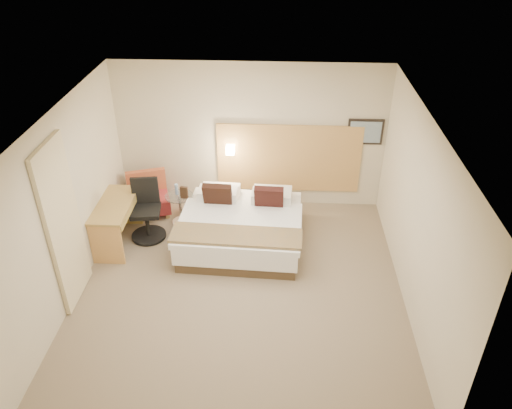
# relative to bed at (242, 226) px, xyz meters

# --- Properties ---
(floor) EXTENTS (4.80, 5.00, 0.02)m
(floor) POSITION_rel_bed_xyz_m (0.07, -1.18, -0.33)
(floor) COLOR #7C6A54
(floor) RESTS_ON ground
(ceiling) EXTENTS (4.80, 5.00, 0.02)m
(ceiling) POSITION_rel_bed_xyz_m (0.07, -1.18, 2.39)
(ceiling) COLOR white
(ceiling) RESTS_ON floor
(wall_back) EXTENTS (4.80, 0.02, 2.70)m
(wall_back) POSITION_rel_bed_xyz_m (0.07, 1.33, 1.03)
(wall_back) COLOR beige
(wall_back) RESTS_ON floor
(wall_front) EXTENTS (4.80, 0.02, 2.70)m
(wall_front) POSITION_rel_bed_xyz_m (0.07, -3.69, 1.03)
(wall_front) COLOR beige
(wall_front) RESTS_ON floor
(wall_left) EXTENTS (0.02, 5.00, 2.70)m
(wall_left) POSITION_rel_bed_xyz_m (-2.34, -1.18, 1.03)
(wall_left) COLOR beige
(wall_left) RESTS_ON floor
(wall_right) EXTENTS (0.02, 5.00, 2.70)m
(wall_right) POSITION_rel_bed_xyz_m (2.48, -1.18, 1.03)
(wall_right) COLOR beige
(wall_right) RESTS_ON floor
(headboard_panel) EXTENTS (2.60, 0.04, 1.30)m
(headboard_panel) POSITION_rel_bed_xyz_m (0.77, 1.29, 0.63)
(headboard_panel) COLOR #BC8949
(headboard_panel) RESTS_ON wall_back
(art_frame) EXTENTS (0.62, 0.03, 0.47)m
(art_frame) POSITION_rel_bed_xyz_m (2.09, 1.30, 1.18)
(art_frame) COLOR black
(art_frame) RESTS_ON wall_back
(art_canvas) EXTENTS (0.54, 0.01, 0.39)m
(art_canvas) POSITION_rel_bed_xyz_m (2.09, 1.28, 1.18)
(art_canvas) COLOR #738B9F
(art_canvas) RESTS_ON wall_back
(lamp_arm) EXTENTS (0.02, 0.12, 0.02)m
(lamp_arm) POSITION_rel_bed_xyz_m (-0.28, 1.24, 0.83)
(lamp_arm) COLOR silver
(lamp_arm) RESTS_ON wall_back
(lamp_shade) EXTENTS (0.15, 0.15, 0.15)m
(lamp_shade) POSITION_rel_bed_xyz_m (-0.28, 1.18, 0.83)
(lamp_shade) COLOR #F9E8C2
(lamp_shade) RESTS_ON wall_back
(curtain) EXTENTS (0.06, 0.90, 2.42)m
(curtain) POSITION_rel_bed_xyz_m (-2.29, -1.43, 0.90)
(curtain) COLOR beige
(curtain) RESTS_ON wall_left
(bottle_a) EXTENTS (0.07, 0.07, 0.20)m
(bottle_a) POSITION_rel_bed_xyz_m (-1.18, 0.58, 0.34)
(bottle_a) COLOR #89ABD4
(bottle_a) RESTS_ON side_table
(menu_folder) EXTENTS (0.14, 0.07, 0.22)m
(menu_folder) POSITION_rel_bed_xyz_m (-1.03, 0.46, 0.35)
(menu_folder) COLOR #301E13
(menu_folder) RESTS_ON side_table
(bed) EXTENTS (2.06, 2.01, 0.97)m
(bed) POSITION_rel_bed_xyz_m (0.00, 0.00, 0.00)
(bed) COLOR #473623
(bed) RESTS_ON floor
(lounge_chair) EXTENTS (0.88, 0.82, 0.75)m
(lounge_chair) POSITION_rel_bed_xyz_m (-1.78, 0.86, -0.01)
(lounge_chair) COLOR tan
(lounge_chair) RESTS_ON floor
(side_table) EXTENTS (0.58, 0.58, 0.55)m
(side_table) POSITION_rel_bed_xyz_m (-1.13, 0.53, -0.01)
(side_table) COLOR white
(side_table) RESTS_ON floor
(desk) EXTENTS (0.57, 1.23, 0.77)m
(desk) POSITION_rel_bed_xyz_m (-2.05, -0.13, 0.29)
(desk) COLOR #A58040
(desk) RESTS_ON floor
(desk_chair) EXTENTS (0.66, 0.66, 1.04)m
(desk_chair) POSITION_rel_bed_xyz_m (-1.62, 0.09, 0.11)
(desk_chair) COLOR black
(desk_chair) RESTS_ON floor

